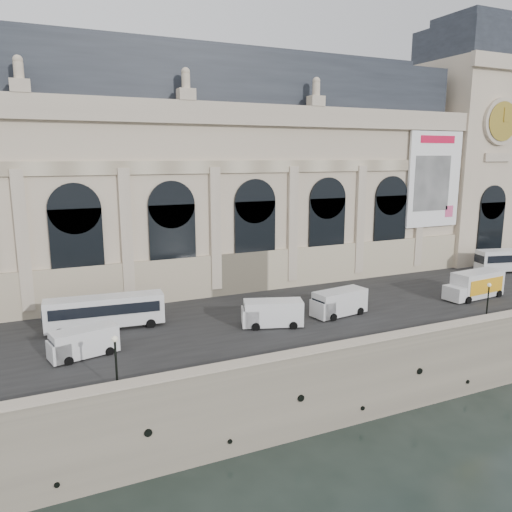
{
  "coord_description": "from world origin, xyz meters",
  "views": [
    {
      "loc": [
        -28.18,
        -31.38,
        22.25
      ],
      "look_at": [
        -3.81,
        22.0,
        10.41
      ],
      "focal_mm": 35.0,
      "sensor_mm": 36.0,
      "label": 1
    }
  ],
  "objects_px": {
    "van_a": "(81,343)",
    "lamp_right": "(488,302)",
    "lamp_left": "(116,365)",
    "van_c": "(269,313)",
    "van_b": "(337,303)",
    "bus_left": "(105,311)",
    "box_truck": "(475,285)"
  },
  "relations": [
    {
      "from": "van_c",
      "to": "lamp_right",
      "type": "relative_size",
      "value": 1.61
    },
    {
      "from": "bus_left",
      "to": "van_b",
      "type": "relative_size",
      "value": 1.77
    },
    {
      "from": "box_truck",
      "to": "van_b",
      "type": "bearing_deg",
      "value": 176.51
    },
    {
      "from": "van_a",
      "to": "van_b",
      "type": "height_order",
      "value": "van_b"
    },
    {
      "from": "lamp_left",
      "to": "bus_left",
      "type": "bearing_deg",
      "value": 85.15
    },
    {
      "from": "van_a",
      "to": "lamp_right",
      "type": "relative_size",
      "value": 1.48
    },
    {
      "from": "bus_left",
      "to": "lamp_right",
      "type": "xyz_separation_m",
      "value": [
        35.16,
        -13.16,
        0.12
      ]
    },
    {
      "from": "van_a",
      "to": "lamp_right",
      "type": "xyz_separation_m",
      "value": [
        37.99,
        -6.99,
        0.69
      ]
    },
    {
      "from": "bus_left",
      "to": "lamp_left",
      "type": "distance_m",
      "value": 13.77
    },
    {
      "from": "bus_left",
      "to": "lamp_left",
      "type": "height_order",
      "value": "lamp_left"
    },
    {
      "from": "van_c",
      "to": "lamp_left",
      "type": "distance_m",
      "value": 17.57
    },
    {
      "from": "van_c",
      "to": "lamp_right",
      "type": "height_order",
      "value": "lamp_right"
    },
    {
      "from": "van_c",
      "to": "box_truck",
      "type": "distance_m",
      "value": 25.92
    },
    {
      "from": "van_b",
      "to": "bus_left",
      "type": "bearing_deg",
      "value": 165.55
    },
    {
      "from": "van_c",
      "to": "lamp_left",
      "type": "xyz_separation_m",
      "value": [
        -15.67,
        -7.91,
        0.75
      ]
    },
    {
      "from": "bus_left",
      "to": "van_a",
      "type": "relative_size",
      "value": 1.94
    },
    {
      "from": "van_a",
      "to": "lamp_left",
      "type": "distance_m",
      "value": 7.77
    },
    {
      "from": "bus_left",
      "to": "lamp_left",
      "type": "relative_size",
      "value": 2.66
    },
    {
      "from": "van_b",
      "to": "lamp_left",
      "type": "bearing_deg",
      "value": -161.2
    },
    {
      "from": "van_b",
      "to": "van_c",
      "type": "bearing_deg",
      "value": -179.53
    },
    {
      "from": "bus_left",
      "to": "lamp_left",
      "type": "bearing_deg",
      "value": -94.85
    },
    {
      "from": "box_truck",
      "to": "lamp_right",
      "type": "height_order",
      "value": "lamp_right"
    },
    {
      "from": "lamp_right",
      "to": "van_a",
      "type": "bearing_deg",
      "value": 169.57
    },
    {
      "from": "bus_left",
      "to": "lamp_right",
      "type": "height_order",
      "value": "lamp_right"
    },
    {
      "from": "van_b",
      "to": "lamp_left",
      "type": "xyz_separation_m",
      "value": [
        -23.44,
        -7.98,
        0.71
      ]
    },
    {
      "from": "bus_left",
      "to": "box_truck",
      "type": "distance_m",
      "value": 40.98
    },
    {
      "from": "lamp_left",
      "to": "lamp_right",
      "type": "height_order",
      "value": "lamp_left"
    },
    {
      "from": "box_truck",
      "to": "lamp_right",
      "type": "distance_m",
      "value": 8.22
    },
    {
      "from": "van_a",
      "to": "lamp_right",
      "type": "distance_m",
      "value": 38.64
    },
    {
      "from": "box_truck",
      "to": "lamp_left",
      "type": "relative_size",
      "value": 1.9
    },
    {
      "from": "van_a",
      "to": "lamp_left",
      "type": "height_order",
      "value": "lamp_left"
    },
    {
      "from": "van_c",
      "to": "box_truck",
      "type": "bearing_deg",
      "value": -2.3
    }
  ]
}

